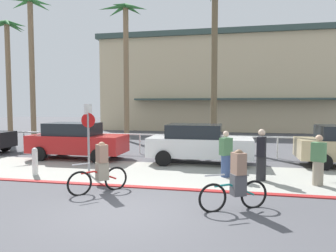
{
  "coord_description": "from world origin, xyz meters",
  "views": [
    {
      "loc": [
        2.44,
        -6.91,
        2.56
      ],
      "look_at": [
        -0.25,
        6.0,
        1.63
      ],
      "focal_mm": 33.56,
      "sensor_mm": 36.0,
      "label": 1
    }
  ],
  "objects_px": {
    "palm_tree_2": "(125,42)",
    "car_white_2": "(199,143)",
    "palm_tree_0": "(7,50)",
    "cyclist_teal_0": "(236,181)",
    "pedestrian_2": "(226,156)",
    "bollard_2": "(35,161)",
    "pedestrian_1": "(261,157)",
    "palm_tree_1": "(31,41)",
    "car_red_1": "(77,140)",
    "stop_sign_bike_lane": "(88,129)",
    "palm_tree_3": "(214,29)",
    "cyclist_red_1": "(101,168)",
    "pedestrian_0": "(318,162)"
  },
  "relations": [
    {
      "from": "bollard_2",
      "to": "palm_tree_3",
      "type": "bearing_deg",
      "value": 56.46
    },
    {
      "from": "car_white_2",
      "to": "cyclist_teal_0",
      "type": "height_order",
      "value": "car_white_2"
    },
    {
      "from": "car_white_2",
      "to": "pedestrian_2",
      "type": "relative_size",
      "value": 2.7
    },
    {
      "from": "cyclist_teal_0",
      "to": "palm_tree_0",
      "type": "bearing_deg",
      "value": 141.98
    },
    {
      "from": "palm_tree_1",
      "to": "cyclist_teal_0",
      "type": "relative_size",
      "value": 6.02
    },
    {
      "from": "stop_sign_bike_lane",
      "to": "pedestrian_1",
      "type": "height_order",
      "value": "stop_sign_bike_lane"
    },
    {
      "from": "palm_tree_1",
      "to": "cyclist_teal_0",
      "type": "distance_m",
      "value": 19.44
    },
    {
      "from": "pedestrian_2",
      "to": "bollard_2",
      "type": "bearing_deg",
      "value": -170.86
    },
    {
      "from": "palm_tree_1",
      "to": "car_red_1",
      "type": "bearing_deg",
      "value": -43.54
    },
    {
      "from": "palm_tree_3",
      "to": "car_red_1",
      "type": "distance_m",
      "value": 10.05
    },
    {
      "from": "cyclist_red_1",
      "to": "pedestrian_0",
      "type": "bearing_deg",
      "value": 17.72
    },
    {
      "from": "palm_tree_0",
      "to": "palm_tree_2",
      "type": "bearing_deg",
      "value": 0.37
    },
    {
      "from": "bollard_2",
      "to": "palm_tree_2",
      "type": "xyz_separation_m",
      "value": [
        -0.3,
        10.68,
        6.27
      ]
    },
    {
      "from": "bollard_2",
      "to": "palm_tree_3",
      "type": "relative_size",
      "value": 0.1
    },
    {
      "from": "stop_sign_bike_lane",
      "to": "palm_tree_2",
      "type": "distance_m",
      "value": 11.65
    },
    {
      "from": "palm_tree_3",
      "to": "pedestrian_1",
      "type": "distance_m",
      "value": 10.25
    },
    {
      "from": "car_white_2",
      "to": "pedestrian_0",
      "type": "relative_size",
      "value": 2.74
    },
    {
      "from": "pedestrian_0",
      "to": "pedestrian_2",
      "type": "bearing_deg",
      "value": 168.73
    },
    {
      "from": "palm_tree_3",
      "to": "pedestrian_0",
      "type": "height_order",
      "value": "palm_tree_3"
    },
    {
      "from": "palm_tree_2",
      "to": "pedestrian_1",
      "type": "distance_m",
      "value": 14.15
    },
    {
      "from": "pedestrian_1",
      "to": "palm_tree_2",
      "type": "bearing_deg",
      "value": 129.69
    },
    {
      "from": "palm_tree_3",
      "to": "cyclist_red_1",
      "type": "xyz_separation_m",
      "value": [
        -2.61,
        -10.29,
        -6.23
      ]
    },
    {
      "from": "palm_tree_1",
      "to": "palm_tree_3",
      "type": "height_order",
      "value": "palm_tree_1"
    },
    {
      "from": "car_white_2",
      "to": "palm_tree_1",
      "type": "bearing_deg",
      "value": 152.85
    },
    {
      "from": "stop_sign_bike_lane",
      "to": "car_red_1",
      "type": "bearing_deg",
      "value": 124.51
    },
    {
      "from": "palm_tree_2",
      "to": "car_red_1",
      "type": "bearing_deg",
      "value": -88.8
    },
    {
      "from": "palm_tree_2",
      "to": "car_white_2",
      "type": "height_order",
      "value": "palm_tree_2"
    },
    {
      "from": "bollard_2",
      "to": "palm_tree_1",
      "type": "relative_size",
      "value": 0.1
    },
    {
      "from": "car_white_2",
      "to": "pedestrian_2",
      "type": "xyz_separation_m",
      "value": [
        1.2,
        -2.34,
        -0.12
      ]
    },
    {
      "from": "bollard_2",
      "to": "cyclist_red_1",
      "type": "xyz_separation_m",
      "value": [
        3.2,
        -1.53,
        0.18
      ]
    },
    {
      "from": "cyclist_red_1",
      "to": "pedestrian_0",
      "type": "height_order",
      "value": "pedestrian_0"
    },
    {
      "from": "stop_sign_bike_lane",
      "to": "palm_tree_3",
      "type": "height_order",
      "value": "palm_tree_3"
    },
    {
      "from": "stop_sign_bike_lane",
      "to": "palm_tree_3",
      "type": "xyz_separation_m",
      "value": [
        3.93,
        8.33,
        5.25
      ]
    },
    {
      "from": "pedestrian_2",
      "to": "palm_tree_3",
      "type": "bearing_deg",
      "value": 96.73
    },
    {
      "from": "stop_sign_bike_lane",
      "to": "palm_tree_1",
      "type": "height_order",
      "value": "palm_tree_1"
    },
    {
      "from": "pedestrian_2",
      "to": "car_white_2",
      "type": "bearing_deg",
      "value": 117.13
    },
    {
      "from": "palm_tree_3",
      "to": "pedestrian_2",
      "type": "relative_size",
      "value": 5.9
    },
    {
      "from": "cyclist_teal_0",
      "to": "pedestrian_2",
      "type": "bearing_deg",
      "value": 95.7
    },
    {
      "from": "bollard_2",
      "to": "car_red_1",
      "type": "xyz_separation_m",
      "value": [
        -0.15,
        3.39,
        0.35
      ]
    },
    {
      "from": "palm_tree_0",
      "to": "cyclist_teal_0",
      "type": "xyz_separation_m",
      "value": [
        16.51,
        -12.91,
        -5.83
      ]
    },
    {
      "from": "palm_tree_0",
      "to": "pedestrian_2",
      "type": "bearing_deg",
      "value": -30.54
    },
    {
      "from": "cyclist_red_1",
      "to": "pedestrian_0",
      "type": "distance_m",
      "value": 6.69
    },
    {
      "from": "pedestrian_2",
      "to": "cyclist_teal_0",
      "type": "bearing_deg",
      "value": -84.3
    },
    {
      "from": "palm_tree_1",
      "to": "palm_tree_3",
      "type": "xyz_separation_m",
      "value": [
        12.67,
        -1.0,
        -0.01
      ]
    },
    {
      "from": "car_white_2",
      "to": "palm_tree_2",
      "type": "bearing_deg",
      "value": 128.72
    },
    {
      "from": "palm_tree_2",
      "to": "palm_tree_0",
      "type": "bearing_deg",
      "value": -179.63
    },
    {
      "from": "palm_tree_1",
      "to": "pedestrian_2",
      "type": "distance_m",
      "value": 17.26
    },
    {
      "from": "cyclist_teal_0",
      "to": "pedestrian_1",
      "type": "height_order",
      "value": "pedestrian_1"
    },
    {
      "from": "car_white_2",
      "to": "pedestrian_0",
      "type": "height_order",
      "value": "car_white_2"
    },
    {
      "from": "palm_tree_2",
      "to": "palm_tree_3",
      "type": "distance_m",
      "value": 6.41
    }
  ]
}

